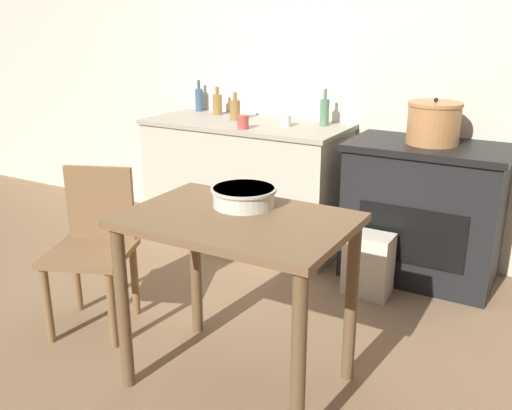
% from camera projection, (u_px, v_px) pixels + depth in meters
% --- Properties ---
extents(ground_plane, '(14.00, 14.00, 0.00)m').
position_uv_depth(ground_plane, '(205.00, 339.00, 2.88)').
color(ground_plane, '#896B4C').
extents(wall_back, '(8.00, 0.07, 2.55)m').
position_uv_depth(wall_back, '(335.00, 60.00, 3.79)').
color(wall_back, beige).
rests_on(wall_back, ground_plane).
extents(counter_cabinet, '(1.40, 0.62, 0.87)m').
position_uv_depth(counter_cabinet, '(246.00, 183.00, 4.01)').
color(counter_cabinet, beige).
rests_on(counter_cabinet, ground_plane).
extents(stove, '(0.92, 0.57, 0.84)m').
position_uv_depth(stove, '(423.00, 212.00, 3.46)').
color(stove, black).
rests_on(stove, ground_plane).
extents(work_table, '(0.92, 0.63, 0.78)m').
position_uv_depth(work_table, '(238.00, 249.00, 2.36)').
color(work_table, brown).
rests_on(work_table, ground_plane).
extents(chair, '(0.52, 0.52, 0.82)m').
position_uv_depth(chair, '(94.00, 243.00, 2.92)').
color(chair, olive).
rests_on(chair, ground_plane).
extents(flour_sack, '(0.26, 0.18, 0.37)m').
position_uv_depth(flour_sack, '(368.00, 265.00, 3.30)').
color(flour_sack, beige).
rests_on(flour_sack, ground_plane).
extents(stock_pot, '(0.31, 0.31, 0.27)m').
position_uv_depth(stock_pot, '(434.00, 123.00, 3.29)').
color(stock_pot, '#B77A47').
rests_on(stock_pot, stove).
extents(mixing_bowl_large, '(0.28, 0.28, 0.08)m').
position_uv_depth(mixing_bowl_large, '(244.00, 196.00, 2.43)').
color(mixing_bowl_large, silver).
rests_on(mixing_bowl_large, work_table).
extents(bottle_far_left, '(0.07, 0.07, 0.19)m').
position_uv_depth(bottle_far_left, '(235.00, 109.00, 3.93)').
color(bottle_far_left, olive).
rests_on(bottle_far_left, counter_cabinet).
extents(bottle_left, '(0.06, 0.06, 0.24)m').
position_uv_depth(bottle_left, '(325.00, 112.00, 3.71)').
color(bottle_left, '#517F5B').
rests_on(bottle_left, counter_cabinet).
extents(bottle_mid_left, '(0.07, 0.07, 0.20)m').
position_uv_depth(bottle_mid_left, '(217.00, 104.00, 4.13)').
color(bottle_mid_left, olive).
rests_on(bottle_mid_left, counter_cabinet).
extents(bottle_center_left, '(0.06, 0.06, 0.23)m').
position_uv_depth(bottle_center_left, '(199.00, 99.00, 4.28)').
color(bottle_center_left, '#3D5675').
rests_on(bottle_center_left, counter_cabinet).
extents(cup_center, '(0.07, 0.07, 0.08)m').
position_uv_depth(cup_center, '(285.00, 121.00, 3.70)').
color(cup_center, silver).
rests_on(cup_center, counter_cabinet).
extents(cup_center_right, '(0.07, 0.07, 0.09)m').
position_uv_depth(cup_center_right, '(243.00, 122.00, 3.62)').
color(cup_center_right, '#B74C42').
rests_on(cup_center_right, counter_cabinet).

